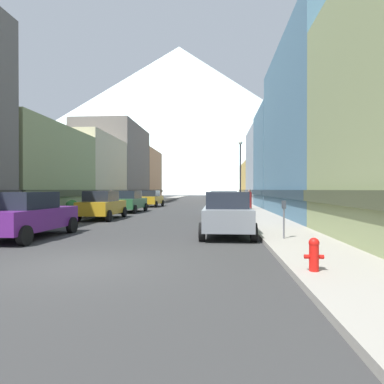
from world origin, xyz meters
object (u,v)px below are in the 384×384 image
(pedestrian_0, at_px, (111,200))
(car_left_0, at_px, (28,215))
(car_right_1, at_px, (223,204))
(streetlamp_right, at_px, (240,164))
(pedestrian_1, at_px, (250,200))
(potted_plant_1, at_px, (70,206))
(fire_hydrant_near, at_px, (314,253))
(car_left_3, at_px, (151,198))
(parking_meter_near, at_px, (284,214))
(car_left_1, at_px, (102,205))
(car_left_2, at_px, (129,201))
(potted_plant_0, at_px, (72,206))
(car_right_0, at_px, (227,213))

(pedestrian_0, bearing_deg, car_left_0, -81.96)
(car_right_1, xyz_separation_m, streetlamp_right, (1.55, 6.17, 3.09))
(pedestrian_0, xyz_separation_m, pedestrian_1, (12.50, -0.19, 0.02))
(potted_plant_1, bearing_deg, fire_hydrant_near, -51.26)
(potted_plant_1, height_order, pedestrian_0, pedestrian_0)
(car_left_3, distance_m, car_right_1, 15.81)
(parking_meter_near, height_order, pedestrian_0, pedestrian_0)
(car_left_3, distance_m, fire_hydrant_near, 29.99)
(car_left_1, height_order, fire_hydrant_near, car_left_1)
(potted_plant_1, distance_m, streetlamp_right, 13.84)
(car_left_2, bearing_deg, car_left_0, -90.00)
(car_left_2, distance_m, potted_plant_1, 5.18)
(parking_meter_near, relative_size, potted_plant_0, 1.35)
(car_right_0, bearing_deg, car_left_1, 138.06)
(fire_hydrant_near, xyz_separation_m, potted_plant_1, (-12.45, 15.52, 0.16))
(car_left_1, relative_size, pedestrian_0, 2.61)
(car_left_0, distance_m, car_left_1, 8.19)
(potted_plant_1, bearing_deg, streetlamp_right, 23.27)
(car_left_3, height_order, pedestrian_1, pedestrian_1)
(car_right_0, bearing_deg, parking_meter_near, -40.55)
(car_left_0, distance_m, pedestrian_0, 17.50)
(car_left_0, distance_m, potted_plant_0, 11.41)
(fire_hydrant_near, relative_size, pedestrian_0, 0.42)
(car_left_3, relative_size, potted_plant_1, 4.87)
(car_right_1, xyz_separation_m, potted_plant_1, (-10.80, 0.86, -0.22))
(car_left_1, xyz_separation_m, fire_hydrant_near, (9.25, -13.17, -0.37))
(streetlamp_right, bearing_deg, car_left_0, -120.01)
(fire_hydrant_near, distance_m, potted_plant_1, 19.90)
(fire_hydrant_near, xyz_separation_m, parking_meter_near, (0.30, 4.67, 0.49))
(car_left_3, height_order, parking_meter_near, car_left_3)
(car_left_0, xyz_separation_m, car_left_2, (0.00, 14.61, 0.00))
(potted_plant_1, xyz_separation_m, pedestrian_0, (0.75, 6.79, 0.25))
(parking_meter_near, bearing_deg, potted_plant_0, 138.56)
(parking_meter_near, xyz_separation_m, streetlamp_right, (-0.40, 16.15, 2.97))
(car_left_2, bearing_deg, potted_plant_1, -128.15)
(car_left_1, bearing_deg, parking_meter_near, -41.66)
(car_left_3, bearing_deg, fire_hydrant_near, -72.03)
(car_left_2, relative_size, parking_meter_near, 3.36)
(car_left_1, bearing_deg, pedestrian_1, 41.70)
(car_left_2, relative_size, car_right_1, 1.01)
(car_right_0, relative_size, parking_meter_near, 3.31)
(parking_meter_near, distance_m, pedestrian_1, 17.46)
(car_left_3, distance_m, car_right_0, 23.45)
(car_left_2, distance_m, pedestrian_1, 10.37)
(parking_meter_near, bearing_deg, car_left_3, 111.82)
(car_right_0, relative_size, pedestrian_0, 2.60)
(pedestrian_0, bearing_deg, potted_plant_0, -96.70)
(streetlamp_right, bearing_deg, car_left_2, -172.29)
(car_left_1, bearing_deg, fire_hydrant_near, -54.92)
(pedestrian_0, xyz_separation_m, streetlamp_right, (11.60, -1.48, 3.05))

